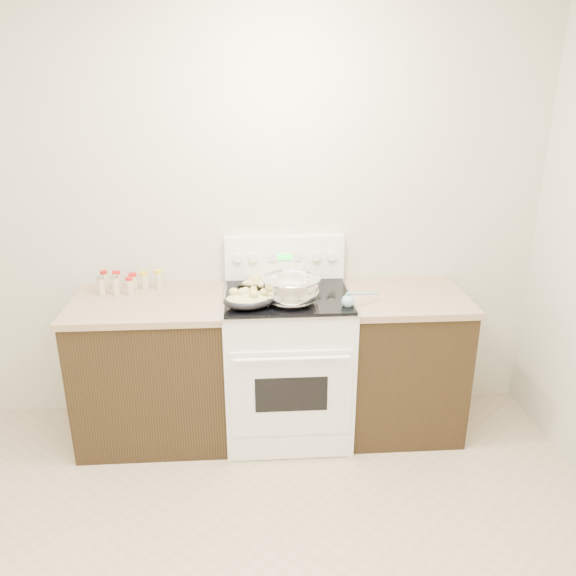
{
  "coord_description": "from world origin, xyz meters",
  "views": [
    {
      "loc": [
        0.14,
        -1.72,
        2.15
      ],
      "look_at": [
        0.35,
        1.37,
        1.0
      ],
      "focal_mm": 35.0,
      "sensor_mm": 36.0,
      "label": 1
    }
  ],
  "objects": [
    {
      "name": "blue_ladle",
      "position": [
        0.69,
        1.21,
        0.98
      ],
      "size": [
        0.24,
        0.16,
        0.1
      ],
      "color": "#78AAB3",
      "rests_on": "kitchen_range"
    },
    {
      "name": "kitchen_range",
      "position": [
        0.35,
        1.42,
        0.49
      ],
      "size": [
        0.78,
        0.73,
        1.22
      ],
      "color": "white",
      "rests_on": "ground"
    },
    {
      "name": "room_shell",
      "position": [
        0.0,
        0.0,
        1.7
      ],
      "size": [
        4.1,
        3.6,
        2.75
      ],
      "color": "beige",
      "rests_on": "ground"
    },
    {
      "name": "roasting_pan",
      "position": [
        0.12,
        1.22,
        0.99
      ],
      "size": [
        0.33,
        0.26,
        0.11
      ],
      "color": "black",
      "rests_on": "kitchen_range"
    },
    {
      "name": "counter_right",
      "position": [
        1.08,
        1.43,
        0.46
      ],
      "size": [
        0.73,
        0.67,
        0.92
      ],
      "color": "black",
      "rests_on": "ground"
    },
    {
      "name": "wooden_spoon",
      "position": [
        0.16,
        1.43,
        0.95
      ],
      "size": [
        0.15,
        0.23,
        0.04
      ],
      "color": "#AA7A4D",
      "rests_on": "kitchen_range"
    },
    {
      "name": "spice_jars",
      "position": [
        -0.63,
        1.6,
        0.98
      ],
      "size": [
        0.38,
        0.15,
        0.13
      ],
      "color": "#BFB28C",
      "rests_on": "counter_left"
    },
    {
      "name": "counter_left",
      "position": [
        -0.48,
        1.43,
        0.46
      ],
      "size": [
        0.93,
        0.67,
        0.92
      ],
      "color": "black",
      "rests_on": "ground"
    },
    {
      "name": "baking_sheet",
      "position": [
        0.29,
        1.59,
        0.96
      ],
      "size": [
        0.49,
        0.43,
        0.06
      ],
      "color": "black",
      "rests_on": "kitchen_range"
    },
    {
      "name": "mixing_bowl",
      "position": [
        0.36,
        1.29,
        1.02
      ],
      "size": [
        0.4,
        0.4,
        0.2
      ],
      "color": "silver",
      "rests_on": "kitchen_range"
    }
  ]
}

